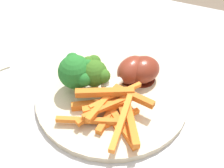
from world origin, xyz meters
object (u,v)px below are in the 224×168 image
object	(u,v)px
dining_table	(133,123)
chicken_drumstick_near	(140,71)
carrot_fries_pile	(111,109)
broccoli_floret_middle	(93,72)
chicken_drumstick_far	(131,71)
broccoli_floret_front	(77,72)
dinner_plate	(112,94)

from	to	relation	value
dining_table	chicken_drumstick_near	world-z (taller)	chicken_drumstick_near
dining_table	carrot_fries_pile	distance (m)	0.18
dining_table	chicken_drumstick_near	distance (m)	0.15
broccoli_floret_middle	chicken_drumstick_far	distance (m)	0.07
broccoli_floret_front	chicken_drumstick_near	distance (m)	0.12
chicken_drumstick_far	broccoli_floret_front	bearing A→B (deg)	39.51
chicken_drumstick_near	chicken_drumstick_far	bearing A→B (deg)	27.57
chicken_drumstick_far	dinner_plate	bearing A→B (deg)	68.15
dining_table	chicken_drumstick_far	xyz separation A→B (m)	(0.01, 0.00, 0.15)
dining_table	broccoli_floret_middle	size ratio (longest dim) A/B	15.78
dining_table	broccoli_floret_middle	bearing A→B (deg)	41.48
carrot_fries_pile	chicken_drumstick_far	world-z (taller)	chicken_drumstick_far
dinner_plate	chicken_drumstick_near	distance (m)	0.07
broccoli_floret_front	chicken_drumstick_near	size ratio (longest dim) A/B	0.60
broccoli_floret_middle	chicken_drumstick_near	world-z (taller)	broccoli_floret_middle
broccoli_floret_front	chicken_drumstick_far	bearing A→B (deg)	-140.49
chicken_drumstick_near	broccoli_floret_front	bearing A→B (deg)	37.72
broccoli_floret_middle	carrot_fries_pile	distance (m)	0.08
dinner_plate	carrot_fries_pile	world-z (taller)	carrot_fries_pile
broccoli_floret_middle	chicken_drumstick_far	world-z (taller)	broccoli_floret_middle
dinner_plate	chicken_drumstick_near	size ratio (longest dim) A/B	2.32
carrot_fries_pile	broccoli_floret_front	bearing A→B (deg)	-21.91
carrot_fries_pile	chicken_drumstick_near	distance (m)	0.10
dining_table	dinner_plate	xyz separation A→B (m)	(0.03, 0.05, 0.12)
broccoli_floret_front	carrot_fries_pile	size ratio (longest dim) A/B	0.46
broccoli_floret_middle	chicken_drumstick_near	size ratio (longest dim) A/B	0.54
broccoli_floret_front	broccoli_floret_middle	distance (m)	0.03
dining_table	chicken_drumstick_near	size ratio (longest dim) A/B	8.53
broccoli_floret_front	chicken_drumstick_far	size ratio (longest dim) A/B	0.59
chicken_drumstick_far	chicken_drumstick_near	bearing A→B (deg)	-152.43
dinner_plate	broccoli_floret_middle	distance (m)	0.06
dinner_plate	carrot_fries_pile	bearing A→B (deg)	114.56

